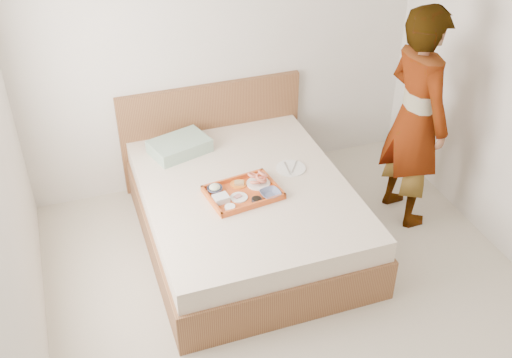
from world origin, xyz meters
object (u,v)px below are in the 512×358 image
at_px(dinner_plate, 291,168).
at_px(person, 416,118).
at_px(tray, 243,192).
at_px(bed, 246,213).

xyz_separation_m(dinner_plate, person, (0.97, -0.20, 0.39)).
bearing_deg(tray, person, -7.35).
relative_size(tray, dinner_plate, 2.23).
distance_m(bed, tray, 0.31).
height_order(tray, person, person).
bearing_deg(bed, tray, -117.95).
height_order(tray, dinner_plate, tray).
height_order(bed, tray, tray).
relative_size(dinner_plate, person, 0.13).
xyz_separation_m(tray, dinner_plate, (0.48, 0.21, -0.02)).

